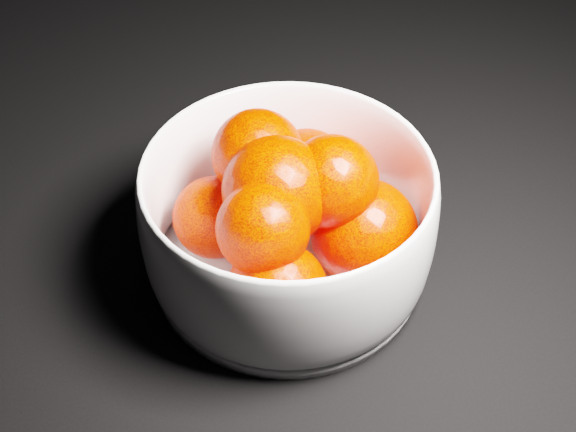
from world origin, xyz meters
TOP-DOWN VIEW (x-y plane):
  - bowl at (-0.23, 0.25)m, footprint 0.22×0.22m
  - orange_pile at (-0.23, 0.25)m, footprint 0.16×0.16m

SIDE VIEW (x-z plane):
  - bowl at x=-0.23m, z-range 0.00..0.11m
  - orange_pile at x=-0.23m, z-range 0.01..0.13m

